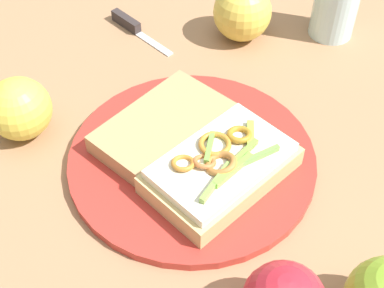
{
  "coord_description": "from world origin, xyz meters",
  "views": [
    {
      "loc": [
        0.41,
        0.09,
        0.49
      ],
      "look_at": [
        0.0,
        0.0,
        0.03
      ],
      "focal_mm": 51.52,
      "sensor_mm": 36.0,
      "label": 1
    }
  ],
  "objects_px": {
    "bread_slice_side": "(165,128)",
    "apple_3": "(242,12)",
    "plate": "(192,159)",
    "knife": "(132,26)",
    "apple_4": "(19,109)",
    "sandwich": "(221,167)"
  },
  "relations": [
    {
      "from": "bread_slice_side",
      "to": "apple_3",
      "type": "bearing_deg",
      "value": -164.08
    },
    {
      "from": "sandwich",
      "to": "apple_4",
      "type": "relative_size",
      "value": 2.49
    },
    {
      "from": "plate",
      "to": "apple_3",
      "type": "relative_size",
      "value": 3.44
    },
    {
      "from": "sandwich",
      "to": "apple_3",
      "type": "distance_m",
      "value": 0.28
    },
    {
      "from": "sandwich",
      "to": "bread_slice_side",
      "type": "bearing_deg",
      "value": -89.98
    },
    {
      "from": "apple_4",
      "to": "sandwich",
      "type": "bearing_deg",
      "value": 82.43
    },
    {
      "from": "plate",
      "to": "knife",
      "type": "height_order",
      "value": "knife"
    },
    {
      "from": "bread_slice_side",
      "to": "knife",
      "type": "bearing_deg",
      "value": -124.1
    },
    {
      "from": "plate",
      "to": "bread_slice_side",
      "type": "bearing_deg",
      "value": -124.05
    },
    {
      "from": "apple_3",
      "to": "apple_4",
      "type": "height_order",
      "value": "apple_3"
    },
    {
      "from": "apple_3",
      "to": "apple_4",
      "type": "relative_size",
      "value": 1.09
    },
    {
      "from": "apple_3",
      "to": "bread_slice_side",
      "type": "bearing_deg",
      "value": -14.04
    },
    {
      "from": "sandwich",
      "to": "apple_3",
      "type": "xyz_separation_m",
      "value": [
        -0.28,
        -0.02,
        0.01
      ]
    },
    {
      "from": "plate",
      "to": "bread_slice_side",
      "type": "xyz_separation_m",
      "value": [
        -0.03,
        -0.04,
        0.02
      ]
    },
    {
      "from": "plate",
      "to": "knife",
      "type": "distance_m",
      "value": 0.28
    },
    {
      "from": "bread_slice_side",
      "to": "apple_3",
      "type": "distance_m",
      "value": 0.24
    },
    {
      "from": "knife",
      "to": "apple_4",
      "type": "bearing_deg",
      "value": -72.63
    },
    {
      "from": "plate",
      "to": "apple_4",
      "type": "bearing_deg",
      "value": -92.01
    },
    {
      "from": "plate",
      "to": "apple_4",
      "type": "xyz_separation_m",
      "value": [
        -0.01,
        -0.21,
        0.03
      ]
    },
    {
      "from": "sandwich",
      "to": "apple_3",
      "type": "relative_size",
      "value": 2.29
    },
    {
      "from": "apple_4",
      "to": "knife",
      "type": "distance_m",
      "value": 0.24
    },
    {
      "from": "knife",
      "to": "bread_slice_side",
      "type": "bearing_deg",
      "value": -29.93
    }
  ]
}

